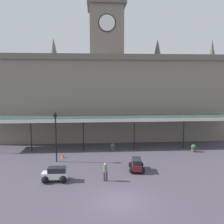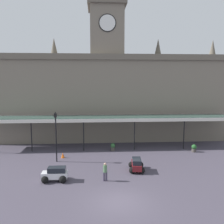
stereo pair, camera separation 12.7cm
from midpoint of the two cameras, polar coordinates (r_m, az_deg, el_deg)
ground_plane at (r=18.92m, az=1.57°, el=-20.43°), size 140.00×140.00×0.00m
station_building at (r=37.15m, az=-1.42°, el=4.44°), size 34.71×6.77×20.46m
entrance_canopy at (r=31.86m, az=-0.96°, el=-1.36°), size 32.68×3.26×4.18m
car_maroon_estate at (r=24.53m, az=5.66°, el=-12.38°), size 1.68×2.33×1.27m
car_white_estate at (r=22.65m, az=-13.39°, el=-14.25°), size 2.26×1.55×1.27m
pedestrian_near_entrance at (r=21.98m, az=-1.75°, el=-13.76°), size 0.39×0.34×1.67m
victorian_lamppost at (r=26.96m, az=-13.25°, el=-4.53°), size 0.30×0.30×5.51m
traffic_cone at (r=28.91m, az=-11.69°, el=-9.97°), size 0.40×0.40×0.61m
planter_by_canopy at (r=32.27m, az=18.60°, el=-8.05°), size 0.60×0.60×0.96m
planter_near_kerb at (r=31.12m, az=0.03°, el=-8.23°), size 0.60×0.60×0.96m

